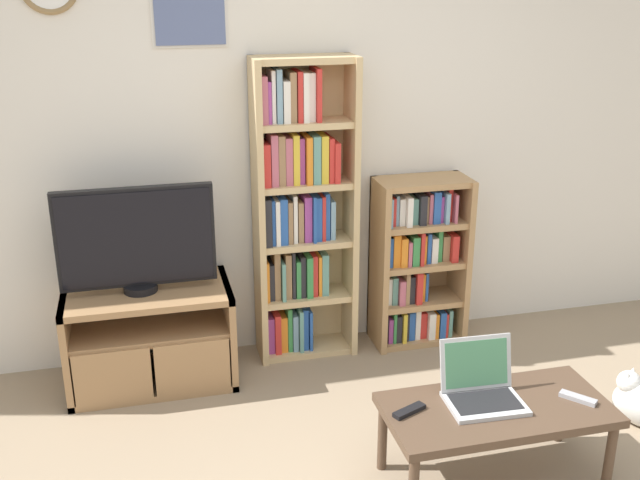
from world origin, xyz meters
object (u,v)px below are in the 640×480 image
coffee_table (497,414)px  remote_near_laptop (578,398)px  bookshelf_tall (299,211)px  laptop (481,386)px  remote_far_from_laptop (409,411)px  tv_stand (150,336)px  cat (640,402)px  television (136,240)px  bookshelf_short (416,262)px

coffee_table → remote_near_laptop: bearing=-6.9°
bookshelf_tall → laptop: 1.50m
bookshelf_tall → remote_far_from_laptop: size_ratio=10.65×
tv_stand → remote_near_laptop: tv_stand is taller
laptop → cat: size_ratio=0.77×
tv_stand → cat: bearing=-23.3°
television → bookshelf_tall: bookshelf_tall is taller
tv_stand → bookshelf_tall: 1.08m
tv_stand → remote_far_from_laptop: 1.61m
laptop → television: bearing=143.2°
coffee_table → laptop: laptop is taller
tv_stand → remote_far_from_laptop: bearing=-48.7°
laptop → remote_far_from_laptop: size_ratio=2.10×
television → bookshelf_tall: bearing=9.8°
television → coffee_table: size_ratio=0.82×
coffee_table → laptop: bearing=125.9°
bookshelf_short → remote_far_from_laptop: 1.45m
television → bookshelf_short: bearing=4.8°
tv_stand → television: size_ratio=1.10×
laptop → coffee_table: bearing=-51.3°
coffee_table → bookshelf_tall: bearing=112.1°
bookshelf_tall → remote_far_from_laptop: (0.18, -1.36, -0.49)m
television → remote_far_from_laptop: television is taller
laptop → cat: (0.97, 0.15, -0.33)m
coffee_table → remote_near_laptop: 0.37m
remote_near_laptop → tv_stand: bearing=-75.3°
cat → coffee_table: bearing=160.4°
coffee_table → tv_stand: bearing=139.4°
bookshelf_short → laptop: bearing=-98.3°
television → laptop: 1.90m
television → remote_near_laptop: (1.85, -1.29, -0.45)m
remote_far_from_laptop → bookshelf_short: bearing=134.8°
bookshelf_tall → cat: 2.06m
bookshelf_tall → laptop: bearing=-68.7°
bookshelf_tall → remote_near_laptop: bookshelf_tall is taller
remote_far_from_laptop → cat: size_ratio=0.36×
television → coffee_table: bearing=-40.2°
bookshelf_short → laptop: (-0.19, -1.32, -0.06)m
television → coffee_table: television is taller
remote_far_from_laptop → laptop: bearing=70.8°
remote_far_from_laptop → coffee_table: bearing=60.4°
tv_stand → bookshelf_tall: bearing=10.3°
bookshelf_tall → remote_near_laptop: (0.94, -1.45, -0.49)m
laptop → remote_near_laptop: 0.44m
remote_near_laptop → laptop: bearing=-55.1°
bookshelf_short → coffee_table: bearing=-95.9°
tv_stand → cat: (2.38, -1.02, -0.16)m
bookshelf_short → cat: bearing=-56.2°
bookshelf_tall → laptop: bookshelf_tall is taller
coffee_table → remote_far_from_laptop: 0.40m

